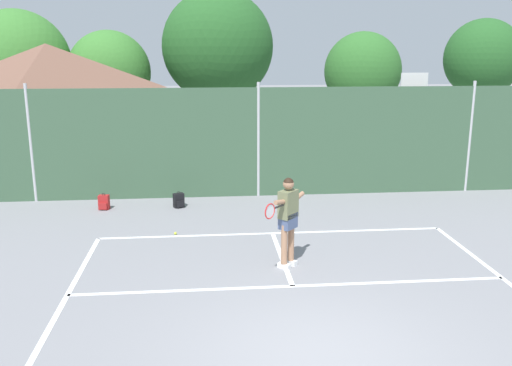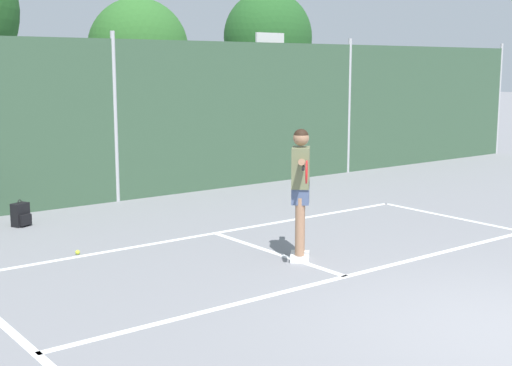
{
  "view_description": "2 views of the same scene",
  "coord_description": "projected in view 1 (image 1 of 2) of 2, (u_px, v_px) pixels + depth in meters",
  "views": [
    {
      "loc": [
        -1.57,
        -6.87,
        4.31
      ],
      "look_at": [
        -0.46,
        4.83,
        1.42
      ],
      "focal_mm": 38.38,
      "sensor_mm": 36.0,
      "label": 1
    },
    {
      "loc": [
        -6.29,
        -3.82,
        2.7
      ],
      "look_at": [
        0.61,
        5.19,
        0.81
      ],
      "focal_mm": 49.45,
      "sensor_mm": 36.0,
      "label": 2
    }
  ],
  "objects": [
    {
      "name": "ground_plane",
      "position": [
        320.0,
        359.0,
        7.81
      ],
      "size": [
        120.0,
        120.0,
        0.0
      ],
      "primitive_type": "plane",
      "color": "gray"
    },
    {
      "name": "court_markings",
      "position": [
        311.0,
        336.0,
        8.44
      ],
      "size": [
        8.3,
        11.1,
        0.01
      ],
      "color": "white",
      "rests_on": "ground"
    },
    {
      "name": "chainlink_fence",
      "position": [
        258.0,
        143.0,
        16.13
      ],
      "size": [
        26.09,
        0.09,
        3.38
      ],
      "color": "#38563D",
      "rests_on": "ground"
    },
    {
      "name": "basketball_hoop",
      "position": [
        412.0,
        111.0,
        18.13
      ],
      "size": [
        0.9,
        0.67,
        3.55
      ],
      "color": "#9E9EA3",
      "rests_on": "ground"
    },
    {
      "name": "clubhouse_building",
      "position": [
        51.0,
        106.0,
        19.6
      ],
      "size": [
        5.92,
        5.82,
        4.49
      ],
      "color": "silver",
      "rests_on": "ground"
    },
    {
      "name": "treeline_backdrop",
      "position": [
        209.0,
        59.0,
        25.37
      ],
      "size": [
        26.11,
        4.62,
        6.97
      ],
      "color": "brown",
      "rests_on": "ground"
    },
    {
      "name": "tennis_player",
      "position": [
        288.0,
        214.0,
        10.86
      ],
      "size": [
        0.95,
        1.16,
        1.85
      ],
      "color": "silver",
      "rests_on": "ground"
    },
    {
      "name": "tennis_ball",
      "position": [
        175.0,
        233.0,
        13.03
      ],
      "size": [
        0.07,
        0.07,
        0.07
      ],
      "primitive_type": "sphere",
      "color": "#CCE033",
      "rests_on": "ground"
    },
    {
      "name": "backpack_red",
      "position": [
        104.0,
        203.0,
        15.04
      ],
      "size": [
        0.3,
        0.27,
        0.46
      ],
      "color": "maroon",
      "rests_on": "ground"
    },
    {
      "name": "backpack_black",
      "position": [
        179.0,
        201.0,
        15.24
      ],
      "size": [
        0.33,
        0.32,
        0.46
      ],
      "color": "black",
      "rests_on": "ground"
    }
  ]
}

